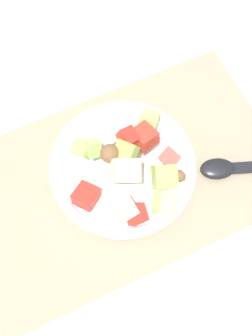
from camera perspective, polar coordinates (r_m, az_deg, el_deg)
name	(u,v)px	position (r m, az deg, el deg)	size (l,w,h in m)	color
ground_plane	(123,178)	(0.66, -0.44, -1.36)	(2.40, 2.40, 0.00)	silver
placemat	(123,177)	(0.66, -0.44, -1.28)	(0.52, 0.32, 0.01)	gray
salad_bowl	(127,169)	(0.62, 0.08, -0.19)	(0.22, 0.22, 0.12)	white
serving_spoon	(242,167)	(0.68, 16.05, 0.09)	(0.20, 0.10, 0.01)	black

